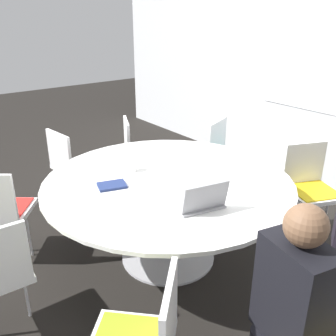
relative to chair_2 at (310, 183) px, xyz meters
name	(u,v)px	position (x,y,z in m)	size (l,w,h in m)	color
ground_plane	(168,256)	(-0.47, -1.29, -0.51)	(16.00, 16.00, 0.00)	black
conference_table	(168,192)	(-0.47, -1.29, 0.11)	(1.98, 1.98, 0.73)	#B7B7BC
chair_2	(310,183)	(0.00, 0.00, 0.00)	(0.56, 0.57, 0.86)	white
chair_3	(227,153)	(-1.02, -0.03, 0.00)	(0.55, 0.56, 0.86)	white
chair_4	(139,149)	(-1.73, -0.74, 0.00)	(0.58, 0.57, 0.86)	white
chair_5	(72,162)	(-1.82, -1.52, 0.00)	(0.49, 0.47, 0.86)	white
person_0	(291,299)	(0.92, -1.61, 0.19)	(0.40, 0.31, 1.21)	black
laptop	(201,202)	(0.04, -1.40, 0.28)	(0.29, 0.37, 0.21)	#99999E
spiral_notebook	(112,185)	(-0.63, -1.70, 0.23)	(0.21, 0.24, 0.02)	navy
coffee_cup	(133,166)	(-0.79, -1.41, 0.26)	(0.08, 0.08, 0.08)	white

